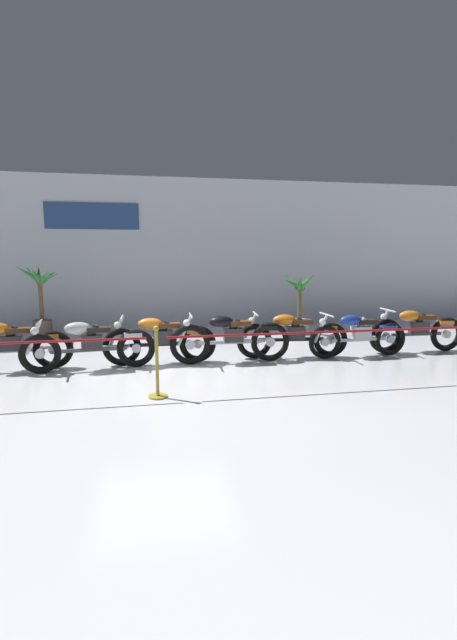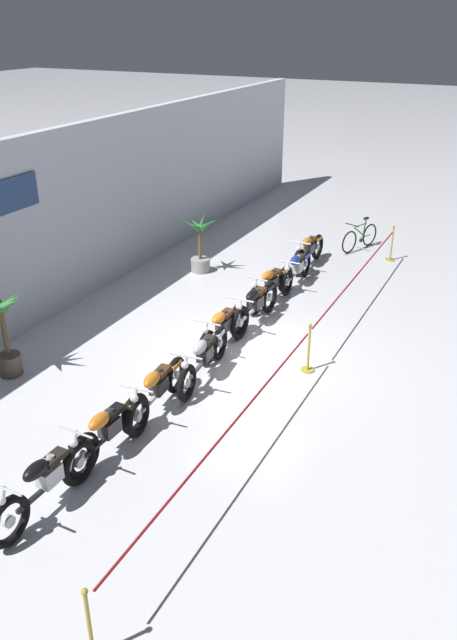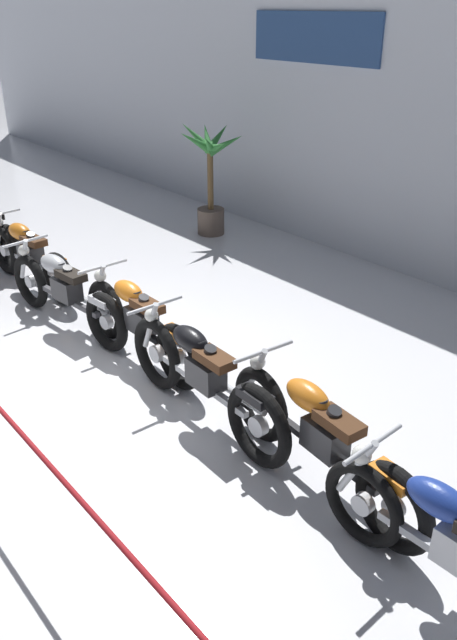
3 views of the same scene
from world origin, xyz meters
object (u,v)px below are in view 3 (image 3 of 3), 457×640
at_px(motorcycle_orange_6, 320,439).
at_px(motorcycle_blue_7, 456,549).
at_px(motorcycle_orange_2, 29,256).
at_px(motorcycle_silver_3, 65,292).
at_px(motorcycle_orange_4, 139,323).
at_px(motorcycle_black_5, 202,377).
at_px(potted_palm_left_of_row, 210,179).

bearing_deg(motorcycle_orange_6, motorcycle_blue_7, -7.74).
height_order(motorcycle_orange_2, motorcycle_orange_6, same).
bearing_deg(motorcycle_silver_3, motorcycle_blue_7, 0.66).
distance_m(motorcycle_orange_4, motorcycle_blue_7, 3.96).
distance_m(motorcycle_orange_2, motorcycle_blue_7, 6.62).
distance_m(motorcycle_black_5, potted_palm_left_of_row, 5.43).
relative_size(motorcycle_orange_6, potted_palm_left_of_row, 1.21).
relative_size(motorcycle_blue_7, potted_palm_left_of_row, 1.13).
relative_size(motorcycle_orange_2, motorcycle_black_5, 0.94).
bearing_deg(motorcycle_black_5, motorcycle_orange_6, 7.45).
distance_m(motorcycle_orange_4, motorcycle_black_5, 1.34).
relative_size(motorcycle_orange_2, motorcycle_orange_4, 1.02).
height_order(motorcycle_orange_2, motorcycle_blue_7, motorcycle_orange_2).
bearing_deg(motorcycle_orange_2, motorcycle_silver_3, -7.33).
xyz_separation_m(motorcycle_orange_2, motorcycle_orange_6, (5.29, 0.06, 0.00)).
relative_size(motorcycle_silver_3, motorcycle_orange_6, 1.04).
bearing_deg(motorcycle_orange_4, motorcycle_silver_3, -169.28).
xyz_separation_m(motorcycle_orange_4, motorcycle_orange_6, (2.63, 0.00, -0.00)).
xyz_separation_m(motorcycle_black_5, motorcycle_blue_7, (2.63, -0.01, -0.02)).
relative_size(motorcycle_orange_4, potted_palm_left_of_row, 1.14).
relative_size(motorcycle_black_5, potted_palm_left_of_row, 1.24).
height_order(motorcycle_blue_7, potted_palm_left_of_row, potted_palm_left_of_row).
distance_m(motorcycle_orange_2, motorcycle_orange_6, 5.29).
distance_m(motorcycle_orange_2, motorcycle_orange_4, 2.66).
height_order(motorcycle_silver_3, potted_palm_left_of_row, potted_palm_left_of_row).
bearing_deg(potted_palm_left_of_row, motorcycle_orange_2, -86.78).
distance_m(motorcycle_black_5, motorcycle_blue_7, 2.63).
bearing_deg(motorcycle_orange_6, motorcycle_orange_4, -179.98).
xyz_separation_m(motorcycle_silver_3, motorcycle_black_5, (2.59, 0.07, 0.02)).
distance_m(motorcycle_orange_2, motorcycle_black_5, 3.99).
distance_m(motorcycle_silver_3, motorcycle_orange_6, 3.90).
bearing_deg(motorcycle_black_5, potted_palm_left_of_row, 140.55).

